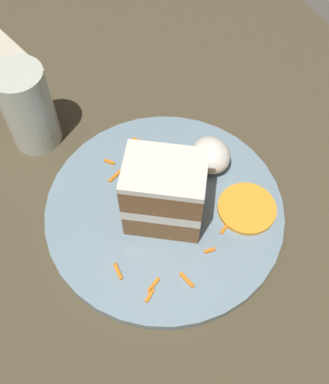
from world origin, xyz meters
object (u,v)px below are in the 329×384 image
(plate, at_px, (164,210))
(cream_dollop, at_px, (211,155))
(cake_slice, at_px, (164,194))
(drinking_glass, at_px, (30,112))
(orange_garnish, at_px, (247,208))

(plate, bearing_deg, cream_dollop, 111.63)
(plate, height_order, cake_slice, cake_slice)
(cream_dollop, bearing_deg, drinking_glass, -129.50)
(cake_slice, relative_size, cream_dollop, 2.04)
(cake_slice, distance_m, drinking_glass, 0.23)
(plate, xyz_separation_m, cream_dollop, (-0.03, 0.08, 0.03))
(plate, distance_m, drinking_glass, 0.23)
(plate, distance_m, cake_slice, 0.06)
(cake_slice, bearing_deg, cream_dollop, 150.26)
(plate, xyz_separation_m, orange_garnish, (0.05, 0.09, 0.01))
(orange_garnish, bearing_deg, drinking_glass, -140.23)
(drinking_glass, bearing_deg, cream_dollop, 50.50)
(plate, height_order, drinking_glass, drinking_glass)
(cake_slice, relative_size, drinking_glass, 0.92)
(plate, bearing_deg, orange_garnish, 62.01)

